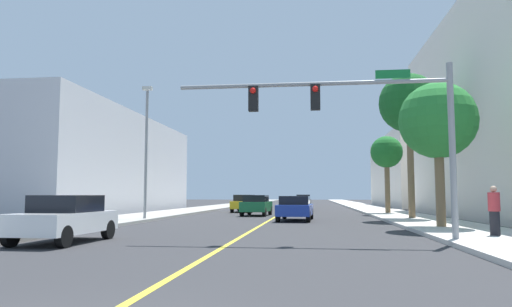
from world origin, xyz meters
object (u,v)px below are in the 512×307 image
at_px(car_yellow, 244,203).
at_px(car_white, 64,218).
at_px(street_lamp, 146,144).
at_px(car_green, 256,205).
at_px(traffic_signal_mast, 361,113).
at_px(pedestrian, 494,211).
at_px(palm_far, 387,153).
at_px(car_gray, 303,201).
at_px(palm_near, 438,122).
at_px(palm_mid, 409,104).
at_px(car_blue, 295,208).
at_px(car_black, 300,203).

xyz_separation_m(car_yellow, car_white, (-1.89, -26.07, -0.00)).
distance_m(street_lamp, car_green, 9.98).
distance_m(traffic_signal_mast, pedestrian, 5.65).
distance_m(traffic_signal_mast, palm_far, 21.19).
height_order(traffic_signal_mast, street_lamp, street_lamp).
bearing_deg(car_gray, car_white, -101.06).
relative_size(street_lamp, palm_near, 1.23).
bearing_deg(palm_far, car_white, -121.37).
xyz_separation_m(palm_near, car_green, (-9.51, 12.41, -3.92)).
xyz_separation_m(traffic_signal_mast, palm_near, (3.88, 5.71, 0.54)).
height_order(car_green, pedestrian, pedestrian).
bearing_deg(car_green, car_gray, 84.29).
bearing_deg(palm_mid, car_yellow, 135.20).
xyz_separation_m(car_gray, car_green, (-2.94, -19.55, -0.00)).
relative_size(car_blue, pedestrian, 2.80).
xyz_separation_m(palm_mid, car_yellow, (-11.72, 11.64, -6.17)).
distance_m(car_black, car_white, 29.33).
relative_size(car_gray, car_white, 1.12).
relative_size(street_lamp, palm_mid, 0.89).
bearing_deg(car_green, palm_near, -49.68).
bearing_deg(car_gray, pedestrian, -80.10).
xyz_separation_m(car_yellow, car_green, (1.88, -6.77, 0.01)).
xyz_separation_m(car_black, car_gray, (0.09, 10.27, 0.07)).
bearing_deg(pedestrian, street_lamp, 11.58).
bearing_deg(car_black, pedestrian, -74.00).
bearing_deg(palm_far, palm_near, -90.48).
bearing_deg(palm_mid, street_lamp, -170.51).
xyz_separation_m(traffic_signal_mast, car_yellow, (-7.50, 24.89, -3.38)).
xyz_separation_m(car_blue, car_gray, (-0.09, 25.57, 0.03)).
distance_m(palm_far, car_yellow, 12.81).
relative_size(car_black, car_gray, 0.90).
distance_m(palm_near, car_white, 15.47).
bearing_deg(palm_mid, traffic_signal_mast, -107.65).
bearing_deg(palm_far, street_lamp, -146.33).
relative_size(palm_far, car_yellow, 1.32).
relative_size(car_black, pedestrian, 2.33).
distance_m(traffic_signal_mast, street_lamp, 15.47).
distance_m(traffic_signal_mast, palm_mid, 14.18).
distance_m(car_blue, car_gray, 25.57).
bearing_deg(palm_near, palm_mid, 87.47).
xyz_separation_m(car_blue, pedestrian, (7.07, -10.72, 0.22)).
xyz_separation_m(palm_far, pedestrian, (0.46, -19.43, -3.66)).
relative_size(car_yellow, car_gray, 1.02).
bearing_deg(palm_far, traffic_signal_mast, -100.91).
xyz_separation_m(traffic_signal_mast, car_gray, (-2.68, 37.67, -3.37)).
bearing_deg(car_yellow, palm_near, -58.37).
bearing_deg(car_blue, car_black, 93.23).
distance_m(street_lamp, car_white, 12.54).
bearing_deg(car_blue, car_white, -114.56).
distance_m(palm_near, palm_mid, 7.88).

